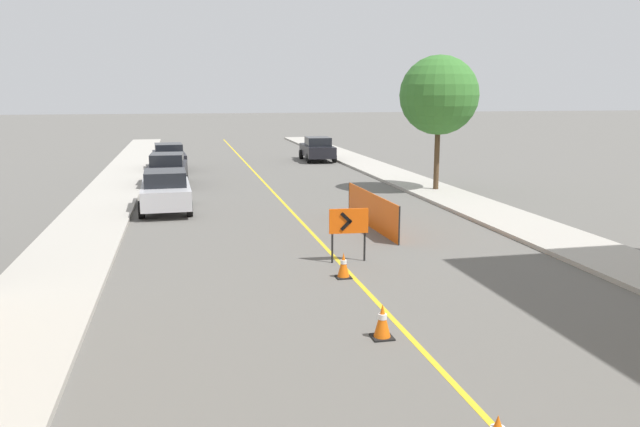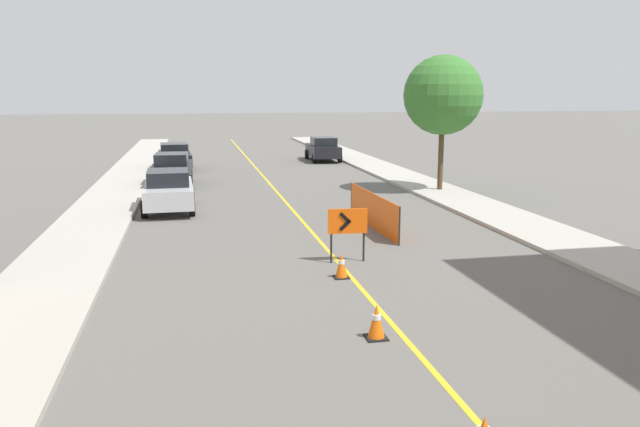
# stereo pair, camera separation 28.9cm
# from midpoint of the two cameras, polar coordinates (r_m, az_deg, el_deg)

# --- Properties ---
(lane_stripe) EXTENTS (0.12, 71.14, 0.01)m
(lane_stripe) POSITION_cam_midpoint_polar(r_m,az_deg,el_deg) (26.67, -3.03, 1.28)
(lane_stripe) COLOR gold
(lane_stripe) RESTS_ON ground_plane
(sidewalk_left) EXTENTS (2.53, 71.14, 0.13)m
(sidewalk_left) POSITION_cam_midpoint_polar(r_m,az_deg,el_deg) (26.58, -18.61, 0.81)
(sidewalk_left) COLOR #ADA89E
(sidewalk_left) RESTS_ON ground_plane
(sidewalk_right) EXTENTS (2.53, 71.14, 0.13)m
(sidewalk_right) POSITION_cam_midpoint_polar(r_m,az_deg,el_deg) (28.61, 11.41, 1.86)
(sidewalk_right) COLOR #ADA89E
(sidewalk_right) RESTS_ON ground_plane
(traffic_cone_fifth) EXTENTS (0.40, 0.40, 0.66)m
(traffic_cone_fifth) POSITION_cam_midpoint_polar(r_m,az_deg,el_deg) (11.79, 5.88, -9.81)
(traffic_cone_fifth) COLOR black
(traffic_cone_fifth) RESTS_ON ground_plane
(traffic_cone_farthest) EXTENTS (0.37, 0.37, 0.63)m
(traffic_cone_farthest) POSITION_cam_midpoint_polar(r_m,az_deg,el_deg) (15.42, 2.51, -4.77)
(traffic_cone_farthest) COLOR black
(traffic_cone_farthest) RESTS_ON ground_plane
(arrow_barricade_primary) EXTENTS (1.06, 0.13, 1.46)m
(arrow_barricade_primary) POSITION_cam_midpoint_polar(r_m,az_deg,el_deg) (16.69, 3.04, -0.95)
(arrow_barricade_primary) COLOR #EF560C
(arrow_barricade_primary) RESTS_ON ground_plane
(safety_mesh_fence) EXTENTS (0.20, 5.19, 1.19)m
(safety_mesh_fence) POSITION_cam_midpoint_polar(r_m,az_deg,el_deg) (21.08, 5.24, 0.27)
(safety_mesh_fence) COLOR #EF560C
(safety_mesh_fence) RESTS_ON ground_plane
(parked_car_curb_near) EXTENTS (1.95, 4.34, 1.59)m
(parked_car_curb_near) POSITION_cam_midpoint_polar(r_m,az_deg,el_deg) (24.71, -13.34, 2.09)
(parked_car_curb_near) COLOR #B7B7BC
(parked_car_curb_near) RESTS_ON ground_plane
(parked_car_curb_mid) EXTENTS (1.97, 4.37, 1.59)m
(parked_car_curb_mid) POSITION_cam_midpoint_polar(r_m,az_deg,el_deg) (31.58, -13.12, 3.98)
(parked_car_curb_mid) COLOR black
(parked_car_curb_mid) RESTS_ON ground_plane
(parked_car_curb_far) EXTENTS (2.05, 4.40, 1.59)m
(parked_car_curb_far) POSITION_cam_midpoint_polar(r_m,az_deg,el_deg) (37.67, -12.94, 5.09)
(parked_car_curb_far) COLOR black
(parked_car_curb_far) RESTS_ON ground_plane
(parked_car_opposite_side) EXTENTS (2.00, 4.38, 1.59)m
(parked_car_opposite_side) POSITION_cam_midpoint_polar(r_m,az_deg,el_deg) (41.88, 0.48, 5.93)
(parked_car_opposite_side) COLOR black
(parked_car_opposite_side) RESTS_ON ground_plane
(street_tree_right_near) EXTENTS (3.55, 3.55, 6.03)m
(street_tree_right_near) POSITION_cam_midpoint_polar(r_m,az_deg,el_deg) (28.91, 11.47, 10.54)
(street_tree_right_near) COLOR #4C3823
(street_tree_right_near) RESTS_ON sidewalk_right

